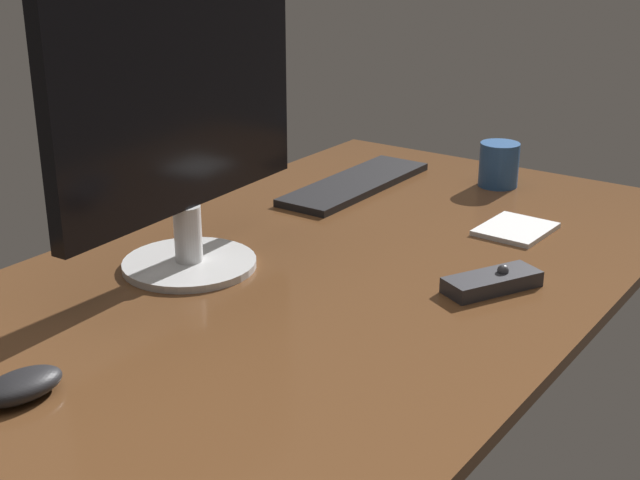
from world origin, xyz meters
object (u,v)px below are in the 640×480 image
at_px(monitor, 181,110).
at_px(keyboard, 356,184).
at_px(media_remote, 492,282).
at_px(notepad, 516,229).
at_px(computer_mouse, 21,386).
at_px(coffee_mug, 499,165).

relative_size(monitor, keyboard, 1.31).
relative_size(media_remote, notepad, 1.19).
xyz_separation_m(media_remote, notepad, (0.26, 0.07, -0.01)).
bearing_deg(keyboard, computer_mouse, -171.91).
relative_size(keyboard, notepad, 2.92).
distance_m(monitor, notepad, 0.63).
xyz_separation_m(computer_mouse, media_remote, (0.61, -0.32, -0.00)).
xyz_separation_m(monitor, keyboard, (0.51, 0.02, -0.25)).
bearing_deg(coffee_mug, notepad, -148.80).
height_order(media_remote, notepad, media_remote).
relative_size(keyboard, media_remote, 2.45).
bearing_deg(media_remote, monitor, 141.57).
relative_size(keyboard, coffee_mug, 4.37).
bearing_deg(computer_mouse, coffee_mug, 2.27).
bearing_deg(notepad, computer_mouse, 164.39).
height_order(computer_mouse, coffee_mug, coffee_mug).
height_order(monitor, notepad, monitor).
height_order(computer_mouse, notepad, computer_mouse).
relative_size(monitor, media_remote, 3.22).
bearing_deg(coffee_mug, monitor, 162.64).
xyz_separation_m(computer_mouse, notepad, (0.86, -0.24, -0.01)).
distance_m(monitor, computer_mouse, 0.49).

